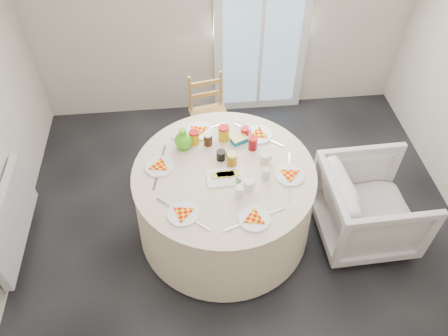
{
  "coord_description": "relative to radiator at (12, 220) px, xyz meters",
  "views": [
    {
      "loc": [
        -0.41,
        -2.12,
        3.32
      ],
      "look_at": [
        -0.17,
        0.22,
        0.8
      ],
      "focal_mm": 35.0,
      "sensor_mm": 36.0,
      "label": 1
    }
  ],
  "objects": [
    {
      "name": "wall_back",
      "position": [
        1.94,
        1.8,
        0.92
      ],
      "size": [
        4.0,
        0.02,
        2.6
      ],
      "primitive_type": "cube",
      "color": "#BCB5A3",
      "rests_on": "floor"
    },
    {
      "name": "wooden_chair",
      "position": [
        1.74,
        1.12,
        0.09
      ],
      "size": [
        0.43,
        0.41,
        0.83
      ],
      "primitive_type": null,
      "rotation": [
        0.0,
        0.0,
        0.18
      ],
      "color": "#A78C3D",
      "rests_on": "floor"
    },
    {
      "name": "place_settings",
      "position": [
        1.77,
        0.02,
        0.39
      ],
      "size": [
        1.62,
        1.62,
        0.02
      ],
      "primitive_type": null,
      "rotation": [
        0.0,
        0.0,
        0.33
      ],
      "color": "white",
      "rests_on": "table"
    },
    {
      "name": "butter_tub",
      "position": [
        1.93,
        0.35,
        0.41
      ],
      "size": [
        0.16,
        0.14,
        0.05
      ],
      "primitive_type": "cube",
      "rotation": [
        0.0,
        0.0,
        0.41
      ],
      "color": "#097598",
      "rests_on": "table"
    },
    {
      "name": "radiator",
      "position": [
        0.0,
        0.0,
        0.0
      ],
      "size": [
        0.07,
        1.0,
        0.55
      ],
      "primitive_type": "cube",
      "color": "silver",
      "rests_on": "floor"
    },
    {
      "name": "glass_door",
      "position": [
        2.34,
        1.75,
        0.67
      ],
      "size": [
        1.0,
        0.08,
        2.1
      ],
      "primitive_type": "cube",
      "color": "silver",
      "rests_on": "floor"
    },
    {
      "name": "jar_cluster",
      "position": [
        1.78,
        0.31,
        0.44
      ],
      "size": [
        0.56,
        0.3,
        0.16
      ],
      "primitive_type": null,
      "rotation": [
        0.0,
        0.0,
        -0.05
      ],
      "color": "olive",
      "rests_on": "table"
    },
    {
      "name": "green_pitcher",
      "position": [
        1.46,
        0.33,
        0.49
      ],
      "size": [
        0.17,
        0.17,
        0.19
      ],
      "primitive_type": null,
      "rotation": [
        0.0,
        0.0,
        -0.14
      ],
      "color": "#50BD1C",
      "rests_on": "table"
    },
    {
      "name": "armchair",
      "position": [
        3.0,
        -0.15,
        0.01
      ],
      "size": [
        0.77,
        0.81,
        0.82
      ],
      "primitive_type": "imported",
      "rotation": [
        0.0,
        0.0,
        1.6
      ],
      "color": "silver",
      "rests_on": "floor"
    },
    {
      "name": "cheese_platter",
      "position": [
        1.78,
        -0.05,
        0.39
      ],
      "size": [
        0.31,
        0.21,
        0.04
      ],
      "primitive_type": null,
      "rotation": [
        0.0,
        0.0,
        0.06
      ],
      "color": "white",
      "rests_on": "table"
    },
    {
      "name": "floor",
      "position": [
        1.94,
        -0.2,
        -0.38
      ],
      "size": [
        4.0,
        4.0,
        0.0
      ],
      "primitive_type": "plane",
      "color": "black",
      "rests_on": "ground"
    },
    {
      "name": "table",
      "position": [
        1.77,
        0.02,
        -0.01
      ],
      "size": [
        1.52,
        1.52,
        0.77
      ],
      "primitive_type": "cylinder",
      "color": "beige",
      "rests_on": "floor"
    },
    {
      "name": "mugs_glasses",
      "position": [
        1.94,
        0.04,
        0.43
      ],
      "size": [
        0.59,
        0.59,
        0.1
      ],
      "primitive_type": null,
      "rotation": [
        0.0,
        0.0,
        0.05
      ],
      "color": "#AAA09E",
      "rests_on": "table"
    }
  ]
}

